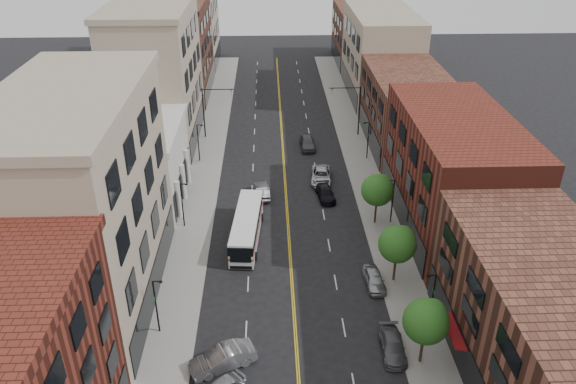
{
  "coord_description": "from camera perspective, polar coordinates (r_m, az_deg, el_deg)",
  "views": [
    {
      "loc": [
        -1.84,
        -26.78,
        31.87
      ],
      "look_at": [
        -0.07,
        22.18,
        5.0
      ],
      "focal_mm": 35.0,
      "sensor_mm": 36.0,
      "label": 1
    }
  ],
  "objects": [
    {
      "name": "bldg_l_tanoffice",
      "position": [
        48.33,
        -20.08,
        -1.42
      ],
      "size": [
        10.0,
        22.0,
        18.0
      ],
      "primitive_type": "cube",
      "color": "tan",
      "rests_on": "ground"
    },
    {
      "name": "bldg_r_mid",
      "position": [
        60.03,
        16.45,
        1.96
      ],
      "size": [
        10.0,
        22.0,
        12.0
      ],
      "primitive_type": "cube",
      "color": "#5D2318",
      "rests_on": "ground"
    },
    {
      "name": "bldg_r_far_a",
      "position": [
        78.93,
        11.99,
        8.2
      ],
      "size": [
        10.0,
        20.0,
        10.0
      ],
      "primitive_type": "cube",
      "color": "#542D21",
      "rests_on": "ground"
    },
    {
      "name": "sidewalk_left",
      "position": [
        69.96,
        -8.54,
        1.37
      ],
      "size": [
        4.0,
        110.0,
        0.15
      ],
      "primitive_type": "cube",
      "color": "gray",
      "rests_on": "ground"
    },
    {
      "name": "bldg_r_near",
      "position": [
        42.36,
        25.77,
        -14.16
      ],
      "size": [
        10.0,
        26.0,
        10.0
      ],
      "primitive_type": "cube",
      "color": "#542D21",
      "rests_on": "ground"
    },
    {
      "name": "car_lane_b",
      "position": [
        68.58,
        3.39,
        1.69
      ],
      "size": [
        2.94,
        5.49,
        1.47
      ],
      "primitive_type": "imported",
      "rotation": [
        0.0,
        0.0,
        -0.1
      ],
      "color": "silver",
      "rests_on": "ground"
    },
    {
      "name": "car_lane_behind",
      "position": [
        65.12,
        -2.69,
        0.14
      ],
      "size": [
        2.06,
        4.61,
        1.47
      ],
      "primitive_type": "imported",
      "rotation": [
        0.0,
        0.0,
        3.26
      ],
      "color": "#414246",
      "rests_on": "ground"
    },
    {
      "name": "tree_r_1",
      "position": [
        42.99,
        13.93,
        -12.5
      ],
      "size": [
        3.4,
        3.4,
        5.59
      ],
      "color": "black",
      "rests_on": "sidewalk_right"
    },
    {
      "name": "lamp_l_1",
      "position": [
        46.13,
        -13.23,
        -10.98
      ],
      "size": [
        0.81,
        0.55,
        5.05
      ],
      "color": "black",
      "rests_on": "sidewalk_left"
    },
    {
      "name": "sidewalk_right",
      "position": [
        70.49,
        7.83,
        1.64
      ],
      "size": [
        4.0,
        110.0,
        0.15
      ],
      "primitive_type": "cube",
      "color": "gray",
      "rests_on": "ground"
    },
    {
      "name": "car_angle_b",
      "position": [
        43.94,
        -6.64,
        -16.46
      ],
      "size": [
        5.28,
        3.73,
        1.65
      ],
      "primitive_type": "imported",
      "rotation": [
        0.0,
        0.0,
        -1.13
      ],
      "color": "#A8AAB0",
      "rests_on": "ground"
    },
    {
      "name": "bldg_l_white",
      "position": [
        65.92,
        -15.18,
        2.67
      ],
      "size": [
        10.0,
        14.0,
        8.0
      ],
      "primitive_type": "cube",
      "color": "silver",
      "rests_on": "ground"
    },
    {
      "name": "bldg_r_far_c",
      "position": [
        117.35,
        7.49,
        15.52
      ],
      "size": [
        10.0,
        18.0,
        11.0
      ],
      "primitive_type": "cube",
      "color": "#542D21",
      "rests_on": "ground"
    },
    {
      "name": "tree_r_2",
      "position": [
        50.65,
        11.14,
        -5.09
      ],
      "size": [
        3.4,
        3.4,
        5.59
      ],
      "color": "black",
      "rests_on": "sidewalk_right"
    },
    {
      "name": "lamp_r_3",
      "position": [
        73.89,
        8.1,
        5.42
      ],
      "size": [
        0.81,
        0.55,
        5.05
      ],
      "color": "black",
      "rests_on": "sidewalk_right"
    },
    {
      "name": "lamp_r_2",
      "position": [
        59.82,
        10.55,
        -0.68
      ],
      "size": [
        0.81,
        0.55,
        5.05
      ],
      "color": "black",
      "rests_on": "sidewalk_right"
    },
    {
      "name": "signal_mast_right",
      "position": [
        80.5,
        6.78,
        8.77
      ],
      "size": [
        4.49,
        0.18,
        7.2
      ],
      "color": "black",
      "rests_on": "sidewalk_right"
    },
    {
      "name": "lamp_r_1",
      "position": [
        47.0,
        14.43,
        -10.3
      ],
      "size": [
        0.81,
        0.55,
        5.05
      ],
      "color": "black",
      "rests_on": "sidewalk_right"
    },
    {
      "name": "tree_r_3",
      "position": [
        59.01,
        9.15,
        0.3
      ],
      "size": [
        3.4,
        3.4,
        5.59
      ],
      "color": "black",
      "rests_on": "sidewalk_right"
    },
    {
      "name": "lamp_l_3",
      "position": [
        73.34,
        -9.07,
        5.16
      ],
      "size": [
        0.81,
        0.55,
        5.05
      ],
      "color": "black",
      "rests_on": "sidewalk_left"
    },
    {
      "name": "car_lane_c",
      "position": [
        77.34,
        1.99,
        5.05
      ],
      "size": [
        2.11,
        4.86,
        1.63
      ],
      "primitive_type": "imported",
      "rotation": [
        0.0,
        0.0,
        0.04
      ],
      "color": "#46464B",
      "rests_on": "ground"
    },
    {
      "name": "lamp_l_2",
      "position": [
        59.14,
        -10.66,
        -1.06
      ],
      "size": [
        0.81,
        0.55,
        5.05
      ],
      "color": "black",
      "rests_on": "sidewalk_left"
    },
    {
      "name": "bldg_r_far_b",
      "position": [
        97.89,
        9.36,
        13.65
      ],
      "size": [
        10.0,
        22.0,
        14.0
      ],
      "primitive_type": "cube",
      "color": "tan",
      "rests_on": "ground"
    },
    {
      "name": "car_lane_a",
      "position": [
        64.78,
        3.83,
        -0.16
      ],
      "size": [
        2.27,
        4.56,
        1.27
      ],
      "primitive_type": "imported",
      "rotation": [
        0.0,
        0.0,
        0.11
      ],
      "color": "black",
      "rests_on": "ground"
    },
    {
      "name": "signal_mast_left",
      "position": [
        80.03,
        -8.08,
        8.57
      ],
      "size": [
        4.49,
        0.18,
        7.2
      ],
      "color": "black",
      "rests_on": "sidewalk_left"
    },
    {
      "name": "city_bus",
      "position": [
        56.94,
        -4.21,
        -3.42
      ],
      "size": [
        3.28,
        11.07,
        2.81
      ],
      "rotation": [
        0.0,
        0.0,
        -0.08
      ],
      "color": "white",
      "rests_on": "ground"
    },
    {
      "name": "car_parked_mid",
      "position": [
        45.59,
        10.58,
        -15.13
      ],
      "size": [
        1.9,
        4.42,
        1.27
      ],
      "primitive_type": "imported",
      "rotation": [
        0.0,
        0.0,
        -0.03
      ],
      "color": "#535359",
      "rests_on": "ground"
    },
    {
      "name": "bldg_l_far_c",
      "position": [
        115.88,
        -10.02,
        17.46
      ],
      "size": [
        10.0,
        16.0,
        20.0
      ],
      "primitive_type": "cube",
      "color": "tan",
      "rests_on": "ground"
    },
    {
      "name": "bldg_l_far_b",
      "position": [
        99.03,
        -11.15,
        13.98
      ],
      "size": [
        10.0,
        20.0,
        15.0
      ],
      "primitive_type": "cube",
      "color": "#542D21",
      "rests_on": "ground"
    },
    {
      "name": "car_parked_far",
      "position": [
        51.71,
        8.76,
        -8.76
      ],
      "size": [
        1.88,
        4.1,
        1.36
      ],
      "primitive_type": "imported",
      "rotation": [
        0.0,
        0.0,
        0.07
      ],
      "color": "#A5A7AC",
      "rests_on": "ground"
    },
    {
      "name": "bldg_l_far_a",
      "position": [
        79.66,
        -13.21,
        11.31
      ],
      "size": [
        10.0,
        20.0,
        18.0
      ],
      "primitive_type": "cube",
      "color": "tan",
      "rests_on": "ground"
    }
  ]
}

